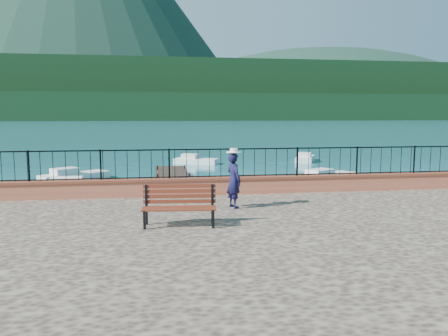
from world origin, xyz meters
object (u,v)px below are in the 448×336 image
object	(u,v)px
park_bench	(179,214)
boat_4	(196,159)
boat_0	(80,184)
person	(234,180)
boat_3	(75,173)
boat_2	(327,175)
boat_5	(305,157)

from	to	relation	value
park_bench	boat_4	world-z (taller)	park_bench
boat_4	park_bench	bearing A→B (deg)	-72.40
boat_0	person	bearing A→B (deg)	-64.13
park_bench	boat_3	size ratio (longest dim) A/B	0.45
boat_2	boat_4	world-z (taller)	same
boat_3	boat_5	bearing A→B (deg)	-12.59
person	boat_3	xyz separation A→B (m)	(-7.04, 14.59, -1.60)
boat_0	park_bench	bearing A→B (deg)	-74.76
boat_4	boat_0	bearing A→B (deg)	-96.42
boat_4	boat_2	bearing A→B (deg)	-33.55
boat_5	boat_2	bearing A→B (deg)	-168.26
boat_4	boat_5	distance (m)	9.22
boat_3	boat_5	xyz separation A→B (m)	(17.16, 8.10, 0.00)
boat_0	boat_3	size ratio (longest dim) A/B	1.07
boat_0	boat_3	xyz separation A→B (m)	(-1.02, 4.31, 0.00)
person	boat_0	size ratio (longest dim) A/B	0.37
boat_5	person	bearing A→B (deg)	-179.42
person	boat_0	world-z (taller)	person
person	boat_5	xyz separation A→B (m)	(10.12, 22.69, -1.60)
person	boat_5	world-z (taller)	person
person	boat_3	world-z (taller)	person
park_bench	boat_5	distance (m)	27.26
person	boat_3	distance (m)	16.28
boat_0	boat_2	bearing A→B (deg)	1.78
boat_0	boat_5	world-z (taller)	same
boat_0	boat_5	bearing A→B (deg)	33.07
park_bench	person	xyz separation A→B (m)	(1.66, 1.87, 0.51)
park_bench	boat_3	bearing A→B (deg)	113.26
person	boat_0	bearing A→B (deg)	9.65
park_bench	boat_3	xyz separation A→B (m)	(-5.37, 16.45, -1.10)
person	boat_5	distance (m)	24.89
boat_4	boat_5	size ratio (longest dim) A/B	0.98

